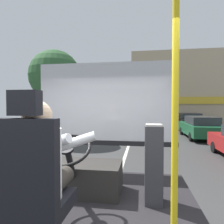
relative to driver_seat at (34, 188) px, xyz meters
name	(u,v)px	position (x,y,z in m)	size (l,w,h in m)	color
ground	(130,142)	(0.19, 9.27, -1.33)	(18.00, 44.00, 0.06)	#363636
driver_seat	(34,188)	(0.00, 0.00, 0.00)	(0.48, 0.48, 1.28)	black
bus_driver	(41,161)	(0.00, 0.11, 0.18)	(0.82, 0.60, 0.79)	#332D28
steering_console	(80,176)	(0.00, 1.15, -0.31)	(1.10, 1.01, 0.83)	#282623
handrail_pole	(175,126)	(1.04, -0.07, 0.50)	(0.04, 0.04, 2.08)	yellow
fare_box	(154,164)	(0.97, 1.01, -0.06)	(0.21, 0.25, 0.95)	#333338
windshield_panel	(106,113)	(0.19, 2.09, 0.51)	(2.50, 0.08, 1.48)	silver
street_tree	(55,76)	(-3.88, 8.86, 2.28)	(2.77, 2.77, 4.99)	#4C3828
shop_building	(195,91)	(5.97, 19.00, 2.09)	(12.14, 5.63, 6.79)	tan
parked_car_green	(200,127)	(4.34, 11.17, -0.63)	(1.82, 4.18, 1.32)	#195633
parked_car_black	(188,121)	(4.75, 16.21, -0.61)	(1.90, 4.43, 1.36)	black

